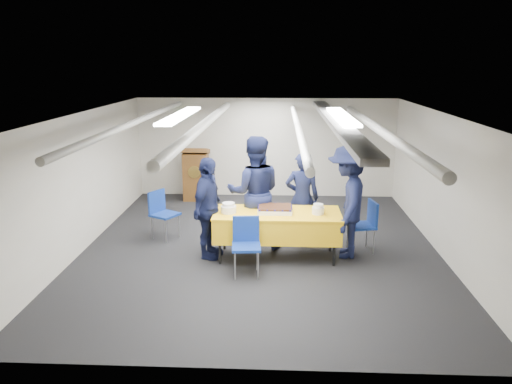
{
  "coord_description": "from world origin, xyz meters",
  "views": [
    {
      "loc": [
        0.3,
        -8.06,
        3.12
      ],
      "look_at": [
        -0.06,
        -0.2,
        1.05
      ],
      "focal_mm": 35.0,
      "sensor_mm": 36.0,
      "label": 1
    }
  ],
  "objects_px": {
    "sheet_cake": "(275,209)",
    "chair_near": "(246,240)",
    "chair_right": "(366,221)",
    "sailor_d": "(348,202)",
    "sailor_a": "(302,198)",
    "sailor_c": "(208,208)",
    "chair_left": "(161,210)",
    "sailor_b": "(254,193)",
    "podium": "(196,174)",
    "serving_table": "(277,225)"
  },
  "relations": [
    {
      "from": "sheet_cake",
      "to": "sailor_a",
      "type": "xyz_separation_m",
      "value": [
        0.46,
        0.7,
        -0.0
      ]
    },
    {
      "from": "sailor_a",
      "to": "sailor_d",
      "type": "relative_size",
      "value": 0.88
    },
    {
      "from": "chair_right",
      "to": "chair_near",
      "type": "bearing_deg",
      "value": -152.92
    },
    {
      "from": "podium",
      "to": "sailor_a",
      "type": "bearing_deg",
      "value": -49.67
    },
    {
      "from": "chair_right",
      "to": "podium",
      "type": "bearing_deg",
      "value": 137.53
    },
    {
      "from": "chair_near",
      "to": "chair_left",
      "type": "relative_size",
      "value": 1.0
    },
    {
      "from": "chair_left",
      "to": "chair_right",
      "type": "bearing_deg",
      "value": -7.8
    },
    {
      "from": "podium",
      "to": "chair_left",
      "type": "height_order",
      "value": "podium"
    },
    {
      "from": "chair_near",
      "to": "chair_right",
      "type": "bearing_deg",
      "value": 27.08
    },
    {
      "from": "podium",
      "to": "sailor_a",
      "type": "relative_size",
      "value": 0.77
    },
    {
      "from": "sailor_b",
      "to": "chair_left",
      "type": "bearing_deg",
      "value": -16.03
    },
    {
      "from": "serving_table",
      "to": "sailor_b",
      "type": "distance_m",
      "value": 0.75
    },
    {
      "from": "sheet_cake",
      "to": "sailor_a",
      "type": "height_order",
      "value": "sailor_a"
    },
    {
      "from": "chair_right",
      "to": "sailor_b",
      "type": "relative_size",
      "value": 0.45
    },
    {
      "from": "chair_right",
      "to": "sailor_c",
      "type": "height_order",
      "value": "sailor_c"
    },
    {
      "from": "sailor_b",
      "to": "sailor_d",
      "type": "bearing_deg",
      "value": 163.06
    },
    {
      "from": "chair_right",
      "to": "sailor_d",
      "type": "height_order",
      "value": "sailor_d"
    },
    {
      "from": "serving_table",
      "to": "sailor_d",
      "type": "bearing_deg",
      "value": 6.8
    },
    {
      "from": "serving_table",
      "to": "chair_left",
      "type": "distance_m",
      "value": 2.26
    },
    {
      "from": "podium",
      "to": "sailor_b",
      "type": "distance_m",
      "value": 3.34
    },
    {
      "from": "sheet_cake",
      "to": "chair_near",
      "type": "bearing_deg",
      "value": -122.34
    },
    {
      "from": "chair_right",
      "to": "serving_table",
      "type": "bearing_deg",
      "value": -166.44
    },
    {
      "from": "sheet_cake",
      "to": "chair_near",
      "type": "xyz_separation_m",
      "value": [
        -0.42,
        -0.67,
        -0.29
      ]
    },
    {
      "from": "sheet_cake",
      "to": "chair_left",
      "type": "distance_m",
      "value": 2.23
    },
    {
      "from": "serving_table",
      "to": "chair_right",
      "type": "height_order",
      "value": "chair_right"
    },
    {
      "from": "podium",
      "to": "chair_right",
      "type": "distance_m",
      "value": 4.58
    },
    {
      "from": "podium",
      "to": "chair_near",
      "type": "distance_m",
      "value": 4.33
    },
    {
      "from": "chair_right",
      "to": "sailor_a",
      "type": "distance_m",
      "value": 1.16
    },
    {
      "from": "sheet_cake",
      "to": "serving_table",
      "type": "bearing_deg",
      "value": -39.11
    },
    {
      "from": "sailor_a",
      "to": "sailor_c",
      "type": "distance_m",
      "value": 1.72
    },
    {
      "from": "podium",
      "to": "chair_right",
      "type": "xyz_separation_m",
      "value": [
        3.38,
        -3.09,
        -0.08
      ]
    },
    {
      "from": "sheet_cake",
      "to": "podium",
      "type": "relative_size",
      "value": 0.45
    },
    {
      "from": "podium",
      "to": "sailor_b",
      "type": "bearing_deg",
      "value": -63.23
    },
    {
      "from": "sailor_b",
      "to": "podium",
      "type": "bearing_deg",
      "value": -67.23
    },
    {
      "from": "sailor_c",
      "to": "chair_right",
      "type": "bearing_deg",
      "value": -68.37
    },
    {
      "from": "chair_left",
      "to": "sailor_b",
      "type": "relative_size",
      "value": 0.45
    },
    {
      "from": "sheet_cake",
      "to": "sailor_c",
      "type": "distance_m",
      "value": 1.08
    },
    {
      "from": "chair_near",
      "to": "sailor_b",
      "type": "distance_m",
      "value": 1.21
    },
    {
      "from": "serving_table",
      "to": "chair_near",
      "type": "distance_m",
      "value": 0.79
    },
    {
      "from": "serving_table",
      "to": "sailor_d",
      "type": "height_order",
      "value": "sailor_d"
    },
    {
      "from": "chair_near",
      "to": "chair_left",
      "type": "xyz_separation_m",
      "value": [
        -1.63,
        1.49,
        0.0
      ]
    },
    {
      "from": "chair_near",
      "to": "sailor_c",
      "type": "xyz_separation_m",
      "value": [
        -0.66,
        0.61,
        0.3
      ]
    },
    {
      "from": "chair_near",
      "to": "chair_left",
      "type": "bearing_deg",
      "value": 137.63
    },
    {
      "from": "sailor_d",
      "to": "chair_near",
      "type": "bearing_deg",
      "value": -53.6
    },
    {
      "from": "sailor_c",
      "to": "sailor_d",
      "type": "relative_size",
      "value": 0.89
    },
    {
      "from": "chair_right",
      "to": "sailor_c",
      "type": "xyz_separation_m",
      "value": [
        -2.61,
        -0.39,
        0.3
      ]
    },
    {
      "from": "serving_table",
      "to": "chair_left",
      "type": "height_order",
      "value": "chair_left"
    },
    {
      "from": "sheet_cake",
      "to": "chair_near",
      "type": "distance_m",
      "value": 0.84
    },
    {
      "from": "serving_table",
      "to": "chair_right",
      "type": "relative_size",
      "value": 2.34
    },
    {
      "from": "chair_near",
      "to": "chair_right",
      "type": "xyz_separation_m",
      "value": [
        1.95,
        1.0,
        0.0
      ]
    }
  ]
}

